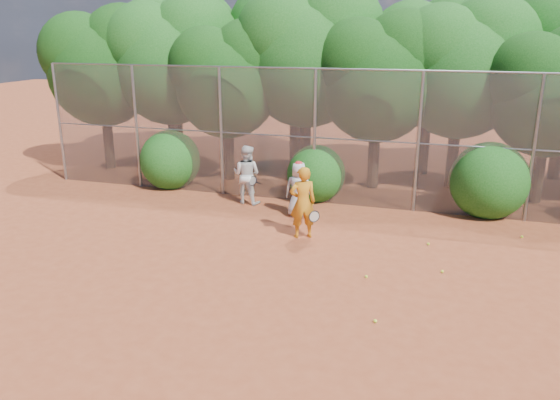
% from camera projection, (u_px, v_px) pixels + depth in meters
% --- Properties ---
extents(ground, '(80.00, 80.00, 0.00)m').
position_uv_depth(ground, '(291.00, 291.00, 11.03)').
color(ground, '#953F21').
rests_on(ground, ground).
extents(fence_back, '(20.05, 0.09, 4.03)m').
position_uv_depth(fence_back, '(344.00, 137.00, 15.92)').
color(fence_back, gray).
rests_on(fence_back, ground).
extents(tree_0, '(4.38, 3.81, 6.00)m').
position_uv_depth(tree_0, '(103.00, 62.00, 19.84)').
color(tree_0, black).
rests_on(tree_0, ground).
extents(tree_1, '(4.64, 4.03, 6.35)m').
position_uv_depth(tree_1, '(171.00, 56.00, 19.52)').
color(tree_1, black).
rests_on(tree_1, ground).
extents(tree_2, '(3.99, 3.47, 5.47)m').
position_uv_depth(tree_2, '(229.00, 76.00, 18.36)').
color(tree_2, black).
rests_on(tree_2, ground).
extents(tree_3, '(4.89, 4.26, 6.70)m').
position_uv_depth(tree_3, '(309.00, 50.00, 18.33)').
color(tree_3, black).
rests_on(tree_3, ground).
extents(tree_4, '(4.19, 3.64, 5.73)m').
position_uv_depth(tree_4, '(380.00, 73.00, 17.27)').
color(tree_4, black).
rests_on(tree_4, ground).
extents(tree_5, '(4.51, 3.92, 6.17)m').
position_uv_depth(tree_5, '(463.00, 63.00, 17.22)').
color(tree_5, black).
rests_on(tree_5, ground).
extents(tree_6, '(3.86, 3.36, 5.29)m').
position_uv_depth(tree_6, '(552.00, 87.00, 15.77)').
color(tree_6, black).
rests_on(tree_6, ground).
extents(tree_9, '(4.83, 4.20, 6.62)m').
position_uv_depth(tree_9, '(176.00, 49.00, 21.85)').
color(tree_9, black).
rests_on(tree_9, ground).
extents(tree_10, '(5.15, 4.48, 7.06)m').
position_uv_depth(tree_10, '(297.00, 42.00, 20.55)').
color(tree_10, black).
rests_on(tree_10, ground).
extents(tree_11, '(4.64, 4.03, 6.35)m').
position_uv_depth(tree_11, '(433.00, 57.00, 18.92)').
color(tree_11, black).
rests_on(tree_11, ground).
extents(bush_0, '(2.00, 2.00, 2.00)m').
position_uv_depth(bush_0, '(170.00, 157.00, 18.16)').
color(bush_0, '#154F13').
rests_on(bush_0, ground).
extents(bush_1, '(1.80, 1.80, 1.80)m').
position_uv_depth(bush_1, '(316.00, 171.00, 16.79)').
color(bush_1, '#154F13').
rests_on(bush_1, ground).
extents(bush_2, '(2.20, 2.20, 2.20)m').
position_uv_depth(bush_2, '(489.00, 177.00, 15.33)').
color(bush_2, '#154F13').
rests_on(bush_2, ground).
extents(player_yellow, '(0.88, 0.69, 1.84)m').
position_uv_depth(player_yellow, '(303.00, 202.00, 13.67)').
color(player_yellow, orange).
rests_on(player_yellow, ground).
extents(player_teen, '(0.79, 0.54, 1.60)m').
position_uv_depth(player_teen, '(299.00, 189.00, 15.25)').
color(player_teen, silver).
rests_on(player_teen, ground).
extents(player_white, '(0.94, 0.82, 1.79)m').
position_uv_depth(player_white, '(247.00, 175.00, 16.42)').
color(player_white, silver).
rests_on(player_white, ground).
extents(ball_0, '(0.07, 0.07, 0.07)m').
position_uv_depth(ball_0, '(428.00, 244.00, 13.38)').
color(ball_0, '#CAEA2A').
rests_on(ball_0, ground).
extents(ball_1, '(0.07, 0.07, 0.07)m').
position_uv_depth(ball_1, '(375.00, 321.00, 9.83)').
color(ball_1, '#CAEA2A').
rests_on(ball_1, ground).
extents(ball_2, '(0.07, 0.07, 0.07)m').
position_uv_depth(ball_2, '(442.00, 271.00, 11.85)').
color(ball_2, '#CAEA2A').
rests_on(ball_2, ground).
extents(ball_3, '(0.07, 0.07, 0.07)m').
position_uv_depth(ball_3, '(366.00, 277.00, 11.60)').
color(ball_3, '#CAEA2A').
rests_on(ball_3, ground).
extents(ball_4, '(0.07, 0.07, 0.07)m').
position_uv_depth(ball_4, '(522.00, 237.00, 13.84)').
color(ball_4, '#CAEA2A').
rests_on(ball_4, ground).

